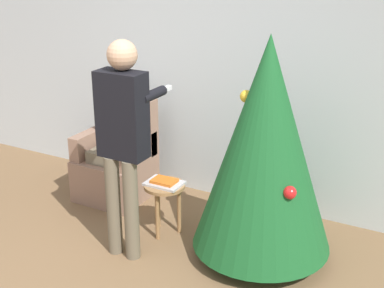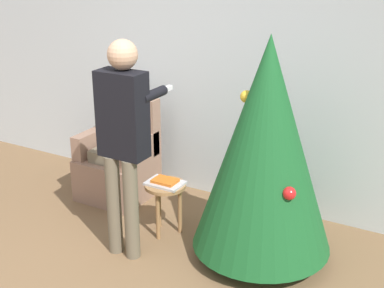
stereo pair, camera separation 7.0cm
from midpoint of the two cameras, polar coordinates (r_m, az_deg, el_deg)
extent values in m
cube|color=silver|center=(5.18, 1.68, 8.54)|extent=(8.00, 0.06, 2.70)
cylinder|color=brown|center=(4.55, 6.80, -11.04)|extent=(0.10, 0.10, 0.11)
cone|color=#195B28|center=(4.15, 7.34, -0.18)|extent=(1.12, 1.12, 1.72)
sphere|color=gold|center=(4.10, 5.31, 5.09)|extent=(0.10, 0.10, 0.10)
sphere|color=red|center=(3.95, 9.90, -5.12)|extent=(0.10, 0.10, 0.10)
sphere|color=red|center=(4.14, 7.34, 6.48)|extent=(0.09, 0.09, 0.09)
cube|color=#93705B|center=(5.48, -8.54, -3.52)|extent=(0.65, 0.65, 0.43)
cube|color=#93705B|center=(5.49, -7.24, 2.20)|extent=(0.65, 0.14, 0.57)
cube|color=#93705B|center=(5.51, -10.95, 0.23)|extent=(0.12, 0.59, 0.25)
cube|color=#93705B|center=(5.20, -6.39, -0.75)|extent=(0.12, 0.59, 0.25)
cylinder|color=#6B604C|center=(5.40, -10.66, -4.06)|extent=(0.11, 0.11, 0.43)
cylinder|color=#6B604C|center=(5.28, -8.96, -4.52)|extent=(0.11, 0.11, 0.43)
cube|color=#6B604C|center=(5.34, -9.02, -1.05)|extent=(0.32, 0.40, 0.12)
cube|color=gray|center=(5.34, -8.24, 2.57)|extent=(0.36, 0.20, 0.50)
sphere|color=tan|center=(5.25, -8.43, 6.20)|extent=(0.20, 0.20, 0.20)
cylinder|color=#6B604C|center=(4.44, -8.81, -6.51)|extent=(0.12, 0.12, 0.86)
cylinder|color=#6B604C|center=(4.35, -6.98, -7.03)|extent=(0.12, 0.12, 0.86)
cube|color=black|center=(4.14, -7.95, 3.08)|extent=(0.38, 0.20, 0.68)
sphere|color=tan|center=(4.05, -7.97, 9.40)|extent=(0.23, 0.23, 0.23)
cylinder|color=black|center=(4.34, -8.31, 5.78)|extent=(0.08, 0.30, 0.08)
cylinder|color=black|center=(4.16, -4.68, 5.27)|extent=(0.08, 0.30, 0.08)
cube|color=white|center=(4.32, -3.31, 5.87)|extent=(0.04, 0.14, 0.04)
cylinder|color=#A37547|center=(4.67, -3.40, -4.48)|extent=(0.36, 0.36, 0.03)
cylinder|color=#A37547|center=(4.68, -4.15, -7.69)|extent=(0.04, 0.04, 0.44)
cylinder|color=#A37547|center=(4.77, -1.80, -7.04)|extent=(0.04, 0.04, 0.44)
cylinder|color=#A37547|center=(4.87, -4.05, -6.46)|extent=(0.04, 0.04, 0.44)
cube|color=silver|center=(4.65, -3.40, -4.20)|extent=(0.32, 0.23, 0.02)
cube|color=orange|center=(4.65, -3.41, -3.96)|extent=(0.21, 0.15, 0.02)
camera|label=1|loc=(0.04, -90.49, -0.19)|focal=50.00mm
camera|label=2|loc=(0.04, 89.51, 0.19)|focal=50.00mm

